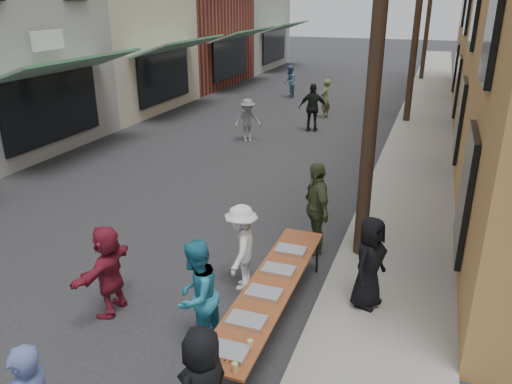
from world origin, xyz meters
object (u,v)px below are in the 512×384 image
Objects in this scene: utility_pole_near at (379,16)px; utility_pole_mid at (419,6)px; utility_pole_far at (430,3)px; catering_tray_sausage at (227,352)px; serving_table at (270,288)px; server at (369,262)px; guest_front_c at (196,296)px.

utility_pole_near is 12.00m from utility_pole_mid.
utility_pole_near is 1.00× the size of utility_pole_far.
catering_tray_sausage is at bearing -91.90° from utility_pole_far.
serving_table is 2.60× the size of server.
utility_pole_mid is at bearing 86.34° from serving_table.
serving_table is 2.35× the size of guest_front_c.
utility_pole_mid and utility_pole_far have the same top height.
guest_front_c is 1.11× the size of server.
catering_tray_sausage is at bearing -90.00° from serving_table.
utility_pole_far reaches higher than server.
utility_pole_near is 18.00× the size of catering_tray_sausage.
utility_pole_far is (0.00, 12.00, 0.00)m from utility_pole_mid.
utility_pole_near reaches higher than guest_front_c.
utility_pole_near is at bearing -90.00° from utility_pole_mid.
catering_tray_sausage is (-0.94, -16.42, -3.71)m from utility_pole_mid.
utility_pole_near is 4.78m from serving_table.
utility_pole_far reaches higher than guest_front_c.
utility_pole_near is at bearing 71.15° from serving_table.
utility_pole_mid is at bearing -90.00° from utility_pole_far.
utility_pole_mid is (0.00, 12.00, 0.00)m from utility_pole_near.
catering_tray_sausage is 0.29× the size of guest_front_c.
serving_table is at bearing 147.36° from server.
utility_pole_mid is 5.29× the size of guest_front_c.
serving_table is at bearing -93.66° from utility_pole_mid.
server is at bearing -89.16° from utility_pole_far.
catering_tray_sausage is at bearing -93.29° from utility_pole_mid.
guest_front_c is (-1.80, -3.54, -3.65)m from utility_pole_near.
utility_pole_near is at bearing 156.19° from guest_front_c.
utility_pole_near reaches higher than catering_tray_sausage.
serving_table is at bearing -108.85° from utility_pole_near.
guest_front_c reaches higher than catering_tray_sausage.
guest_front_c is (-0.85, 0.88, 0.06)m from catering_tray_sausage.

